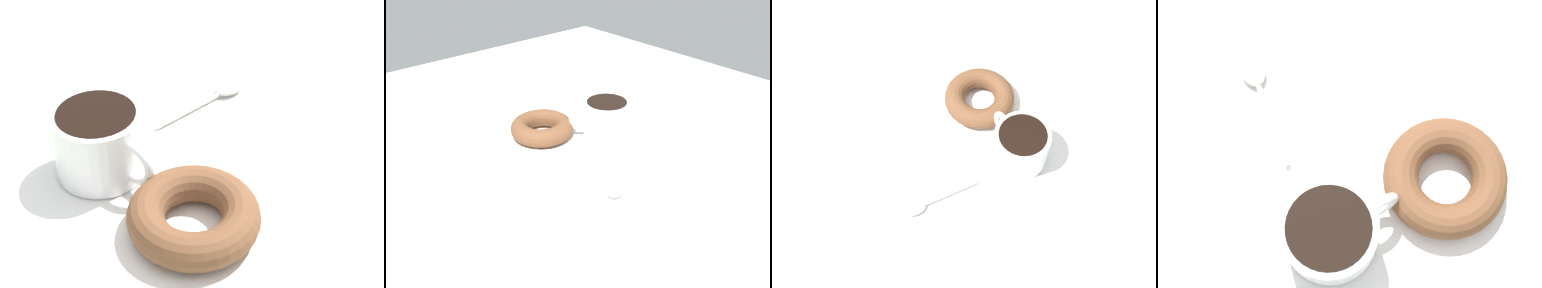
# 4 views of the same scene
# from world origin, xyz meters

# --- Properties ---
(ground_plane) EXTENTS (1.20, 1.20, 0.02)m
(ground_plane) POSITION_xyz_m (0.00, 0.00, -0.01)
(ground_plane) COLOR beige
(napkin) EXTENTS (0.34, 0.34, 0.00)m
(napkin) POSITION_xyz_m (0.03, 0.01, 0.00)
(napkin) COLOR white
(napkin) RESTS_ON ground_plane
(coffee_cup) EXTENTS (0.09, 0.10, 0.07)m
(coffee_cup) POSITION_xyz_m (0.01, 0.10, 0.04)
(coffee_cup) COLOR white
(coffee_cup) RESTS_ON napkin
(donut) EXTENTS (0.12, 0.12, 0.03)m
(donut) POSITION_xyz_m (-0.07, 0.01, 0.02)
(donut) COLOR brown
(donut) RESTS_ON napkin
(spoon) EXTENTS (0.10, 0.10, 0.01)m
(spoon) POSITION_xyz_m (0.14, -0.01, 0.01)
(spoon) COLOR #B7B2A8
(spoon) RESTS_ON napkin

